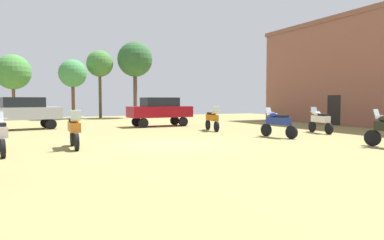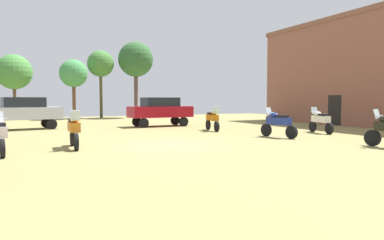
% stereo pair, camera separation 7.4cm
% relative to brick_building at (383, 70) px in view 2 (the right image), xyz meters
% --- Properties ---
extents(ground_plane, '(44.00, 52.00, 0.02)m').
position_rel_brick_building_xyz_m(ground_plane, '(-18.00, -3.71, -3.98)').
color(ground_plane, olive).
extents(brick_building, '(6.12, 19.41, 7.96)m').
position_rel_brick_building_xyz_m(brick_building, '(0.00, 0.00, 0.00)').
color(brick_building, brown).
rests_on(brick_building, ground).
extents(motorcycle_1, '(0.64, 2.07, 1.44)m').
position_rel_brick_building_xyz_m(motorcycle_1, '(-13.21, 1.25, -3.26)').
color(motorcycle_1, black).
rests_on(motorcycle_1, ground).
extents(motorcycle_3, '(0.74, 2.15, 1.47)m').
position_rel_brick_building_xyz_m(motorcycle_3, '(-12.06, -3.38, -3.25)').
color(motorcycle_3, black).
rests_on(motorcycle_3, ground).
extents(motorcycle_6, '(0.66, 2.19, 1.45)m').
position_rel_brick_building_xyz_m(motorcycle_6, '(-24.07, -3.74, -3.25)').
color(motorcycle_6, black).
rests_on(motorcycle_6, ground).
extents(motorcycle_7, '(0.70, 2.12, 1.44)m').
position_rel_brick_building_xyz_m(motorcycle_7, '(-8.46, -2.56, -3.26)').
color(motorcycle_7, black).
rests_on(motorcycle_7, ground).
extents(motorcycle_8, '(0.62, 2.13, 1.48)m').
position_rel_brick_building_xyz_m(motorcycle_8, '(-21.60, -3.14, -3.24)').
color(motorcycle_8, black).
rests_on(motorcycle_8, ground).
extents(car_2, '(4.37, 1.96, 2.00)m').
position_rel_brick_building_xyz_m(car_2, '(-14.82, 5.88, -2.80)').
color(car_2, black).
rests_on(car_2, ground).
extents(car_3, '(4.54, 2.50, 2.00)m').
position_rel_brick_building_xyz_m(car_3, '(-23.39, 6.91, -2.80)').
color(car_3, black).
rests_on(car_3, ground).
extents(tree_2, '(3.12, 3.12, 5.88)m').
position_rel_brick_building_xyz_m(tree_2, '(-24.17, 18.27, 0.33)').
color(tree_2, brown).
rests_on(tree_2, ground).
extents(tree_3, '(2.62, 2.62, 6.75)m').
position_rel_brick_building_xyz_m(tree_3, '(-16.42, 18.78, 1.40)').
color(tree_3, '#4E4527').
rests_on(tree_3, ground).
extents(tree_4, '(2.60, 2.60, 5.63)m').
position_rel_brick_building_xyz_m(tree_4, '(-19.14, 17.77, 0.31)').
color(tree_4, brown).
rests_on(tree_4, ground).
extents(tree_7, '(3.55, 3.55, 7.73)m').
position_rel_brick_building_xyz_m(tree_7, '(-13.01, 18.06, 1.93)').
color(tree_7, brown).
rests_on(tree_7, ground).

